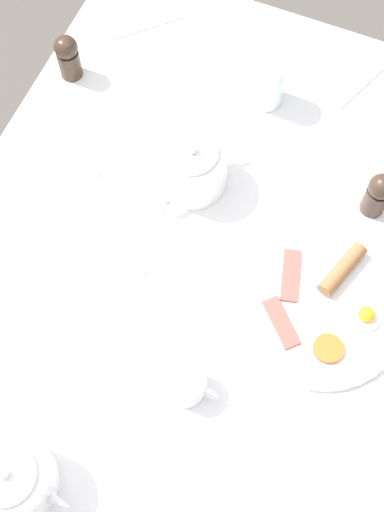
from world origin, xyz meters
TOP-DOWN VIEW (x-y plane):
  - ground_plane at (0.00, 0.00)m, footprint 8.00×8.00m
  - table at (0.00, 0.00)m, footprint 0.90×1.24m
  - breakfast_plate at (0.25, 0.00)m, footprint 0.30×0.30m
  - teapot_near at (-0.10, -0.46)m, footprint 0.22×0.13m
  - teapot_far at (-0.06, 0.15)m, footprint 0.13×0.20m
  - water_glass_tall at (-0.00, 0.39)m, footprint 0.07×0.07m
  - creamer_jug at (0.08, -0.22)m, footprint 0.09×0.07m
  - pepper_grinder at (0.27, 0.23)m, footprint 0.05×0.05m
  - salt_grinder at (-0.39, 0.29)m, footprint 0.05×0.05m
  - fork_by_plate at (-0.29, 0.47)m, footprint 0.13×0.13m
  - knife_by_plate at (-0.17, -0.09)m, footprint 0.22×0.08m
  - spoon_for_tea at (-0.31, 0.13)m, footprint 0.16×0.09m
  - fork_spare at (0.17, 0.50)m, footprint 0.07×0.15m

SIDE VIEW (x-z plane):
  - ground_plane at x=0.00m, z-range 0.00..0.00m
  - table at x=0.00m, z-range 0.29..1.00m
  - fork_by_plate at x=-0.29m, z-range 0.71..0.72m
  - knife_by_plate at x=-0.17m, z-range 0.71..0.72m
  - spoon_for_tea at x=-0.31m, z-range 0.71..0.72m
  - fork_spare at x=0.17m, z-range 0.71..0.72m
  - breakfast_plate at x=0.25m, z-range 0.70..0.74m
  - creamer_jug at x=0.08m, z-range 0.71..0.77m
  - teapot_near at x=-0.10m, z-range 0.70..0.82m
  - teapot_far at x=-0.06m, z-range 0.70..0.82m
  - pepper_grinder at x=0.27m, z-range 0.71..0.82m
  - salt_grinder at x=-0.39m, z-range 0.71..0.82m
  - water_glass_tall at x=0.00m, z-range 0.71..0.83m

